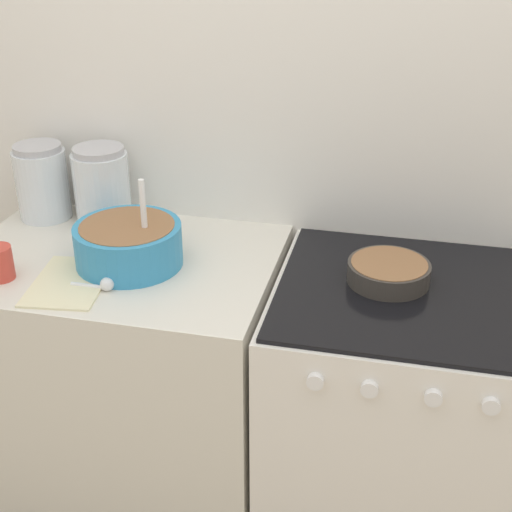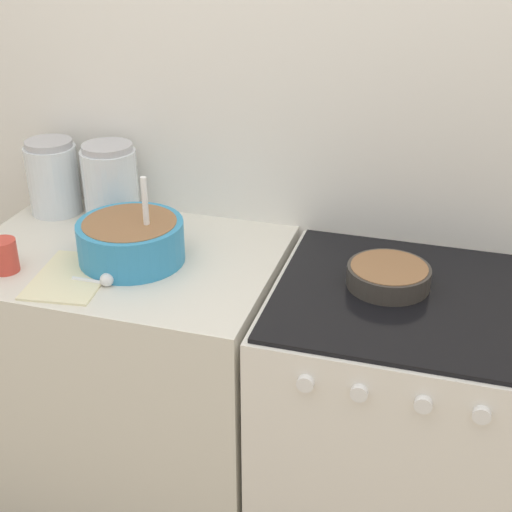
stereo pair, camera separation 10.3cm
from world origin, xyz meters
name	(u,v)px [view 1 (the left image)]	position (x,y,z in m)	size (l,w,h in m)	color
wall_back	(297,130)	(0.00, 0.67, 1.20)	(4.77, 0.05, 2.40)	white
countertop_cabinet	(130,387)	(-0.44, 0.32, 0.45)	(0.88, 0.64, 0.90)	silver
stove	(394,427)	(0.37, 0.32, 0.45)	(0.70, 0.66, 0.90)	white
mixing_bowl	(128,242)	(-0.39, 0.30, 0.97)	(0.29, 0.29, 0.25)	#338CBF
baking_pan	(389,272)	(0.31, 0.35, 0.93)	(0.22, 0.22, 0.06)	#38332D
storage_jar_left	(43,187)	(-0.77, 0.54, 1.00)	(0.16, 0.16, 0.24)	silver
storage_jar_middle	(102,191)	(-0.57, 0.54, 1.01)	(0.17, 0.17, 0.24)	silver
recipe_page	(70,282)	(-0.51, 0.16, 0.91)	(0.22, 0.29, 0.01)	beige
measuring_spoon	(103,285)	(-0.41, 0.15, 0.92)	(0.12, 0.04, 0.04)	white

